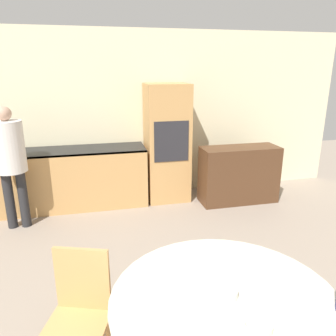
{
  "coord_description": "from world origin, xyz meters",
  "views": [
    {
      "loc": [
        -0.71,
        -0.01,
        2.04
      ],
      "look_at": [
        -0.0,
        2.99,
        1.09
      ],
      "focal_mm": 35.0,
      "sensor_mm": 36.0,
      "label": 1
    }
  ],
  "objects_px": {
    "chair_far_left": "(80,308)",
    "bowl_near": "(259,326)",
    "sideboard": "(239,175)",
    "oven_unit": "(167,143)",
    "bowl_centre": "(226,293)",
    "person_standing": "(10,156)",
    "dining_table": "(224,326)"
  },
  "relations": [
    {
      "from": "chair_far_left",
      "to": "bowl_near",
      "type": "height_order",
      "value": "chair_far_left"
    },
    {
      "from": "sideboard",
      "to": "chair_far_left",
      "type": "bearing_deg",
      "value": -132.54
    },
    {
      "from": "oven_unit",
      "to": "bowl_centre",
      "type": "relative_size",
      "value": 13.64
    },
    {
      "from": "bowl_near",
      "to": "bowl_centre",
      "type": "bearing_deg",
      "value": 103.24
    },
    {
      "from": "person_standing",
      "to": "sideboard",
      "type": "bearing_deg",
      "value": 2.58
    },
    {
      "from": "dining_table",
      "to": "bowl_near",
      "type": "height_order",
      "value": "bowl_near"
    },
    {
      "from": "dining_table",
      "to": "chair_far_left",
      "type": "relative_size",
      "value": 1.53
    },
    {
      "from": "sideboard",
      "to": "dining_table",
      "type": "xyz_separation_m",
      "value": [
        -1.48,
        -2.96,
        0.1
      ]
    },
    {
      "from": "oven_unit",
      "to": "dining_table",
      "type": "height_order",
      "value": "oven_unit"
    },
    {
      "from": "oven_unit",
      "to": "bowl_near",
      "type": "bearing_deg",
      "value": -95.59
    },
    {
      "from": "sideboard",
      "to": "bowl_near",
      "type": "height_order",
      "value": "sideboard"
    },
    {
      "from": "oven_unit",
      "to": "bowl_centre",
      "type": "xyz_separation_m",
      "value": [
        -0.42,
        -3.35,
        -0.14
      ]
    },
    {
      "from": "chair_far_left",
      "to": "dining_table",
      "type": "bearing_deg",
      "value": -5.54
    },
    {
      "from": "chair_far_left",
      "to": "person_standing",
      "type": "relative_size",
      "value": 0.56
    },
    {
      "from": "person_standing",
      "to": "bowl_centre",
      "type": "relative_size",
      "value": 12.0
    },
    {
      "from": "chair_far_left",
      "to": "person_standing",
      "type": "height_order",
      "value": "person_standing"
    },
    {
      "from": "person_standing",
      "to": "bowl_near",
      "type": "xyz_separation_m",
      "value": [
        1.79,
        -3.08,
        -0.22
      ]
    },
    {
      "from": "dining_table",
      "to": "oven_unit",
      "type": "bearing_deg",
      "value": 82.76
    },
    {
      "from": "sideboard",
      "to": "bowl_centre",
      "type": "height_order",
      "value": "sideboard"
    },
    {
      "from": "sideboard",
      "to": "bowl_centre",
      "type": "relative_size",
      "value": 9.02
    },
    {
      "from": "person_standing",
      "to": "bowl_near",
      "type": "relative_size",
      "value": 11.13
    },
    {
      "from": "person_standing",
      "to": "dining_table",
      "type": "bearing_deg",
      "value": -58.53
    },
    {
      "from": "sideboard",
      "to": "chair_far_left",
      "type": "xyz_separation_m",
      "value": [
        -2.35,
        -2.56,
        0.06
      ]
    },
    {
      "from": "sideboard",
      "to": "chair_far_left",
      "type": "relative_size",
      "value": 1.34
    },
    {
      "from": "chair_far_left",
      "to": "bowl_centre",
      "type": "height_order",
      "value": "chair_far_left"
    },
    {
      "from": "sideboard",
      "to": "oven_unit",
      "type": "bearing_deg",
      "value": 159.61
    },
    {
      "from": "sideboard",
      "to": "bowl_centre",
      "type": "xyz_separation_m",
      "value": [
        -1.48,
        -2.95,
        0.33
      ]
    },
    {
      "from": "dining_table",
      "to": "sideboard",
      "type": "bearing_deg",
      "value": 63.36
    },
    {
      "from": "oven_unit",
      "to": "chair_far_left",
      "type": "bearing_deg",
      "value": -113.59
    },
    {
      "from": "sideboard",
      "to": "person_standing",
      "type": "distance_m",
      "value": 3.25
    },
    {
      "from": "dining_table",
      "to": "person_standing",
      "type": "height_order",
      "value": "person_standing"
    },
    {
      "from": "chair_far_left",
      "to": "bowl_centre",
      "type": "bearing_deg",
      "value": -5.12
    }
  ]
}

